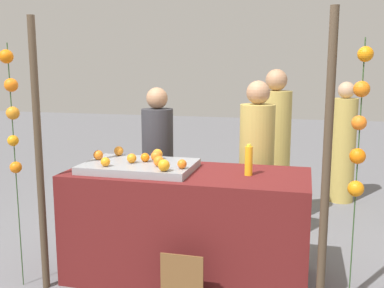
{
  "coord_description": "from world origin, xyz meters",
  "views": [
    {
      "loc": [
        0.9,
        -3.38,
        1.73
      ],
      "look_at": [
        0.0,
        0.15,
        1.1
      ],
      "focal_mm": 41.89,
      "sensor_mm": 36.0,
      "label": 1
    }
  ],
  "objects_px": {
    "stall_counter": "(187,225)",
    "vendor_right": "(256,173)",
    "orange_0": "(98,155)",
    "orange_1": "(157,154)",
    "chalkboard_sign": "(182,286)",
    "vendor_left": "(158,171)",
    "juice_bottle": "(249,160)"
  },
  "relations": [
    {
      "from": "vendor_right",
      "to": "orange_1",
      "type": "bearing_deg",
      "value": -142.34
    },
    {
      "from": "stall_counter",
      "to": "vendor_right",
      "type": "relative_size",
      "value": 1.2
    },
    {
      "from": "orange_0",
      "to": "juice_bottle",
      "type": "bearing_deg",
      "value": 0.64
    },
    {
      "from": "chalkboard_sign",
      "to": "vendor_left",
      "type": "bearing_deg",
      "value": 114.95
    },
    {
      "from": "stall_counter",
      "to": "vendor_right",
      "type": "bearing_deg",
      "value": 56.93
    },
    {
      "from": "stall_counter",
      "to": "orange_1",
      "type": "relative_size",
      "value": 22.11
    },
    {
      "from": "orange_0",
      "to": "orange_1",
      "type": "height_order",
      "value": "orange_1"
    },
    {
      "from": "stall_counter",
      "to": "chalkboard_sign",
      "type": "bearing_deg",
      "value": -78.81
    },
    {
      "from": "orange_0",
      "to": "chalkboard_sign",
      "type": "height_order",
      "value": "orange_0"
    },
    {
      "from": "stall_counter",
      "to": "chalkboard_sign",
      "type": "distance_m",
      "value": 0.64
    },
    {
      "from": "vendor_left",
      "to": "orange_1",
      "type": "bearing_deg",
      "value": -71.46
    },
    {
      "from": "chalkboard_sign",
      "to": "vendor_left",
      "type": "relative_size",
      "value": 0.31
    },
    {
      "from": "orange_1",
      "to": "vendor_left",
      "type": "xyz_separation_m",
      "value": [
        -0.2,
        0.59,
        -0.29
      ]
    },
    {
      "from": "orange_0",
      "to": "vendor_right",
      "type": "relative_size",
      "value": 0.05
    },
    {
      "from": "orange_0",
      "to": "juice_bottle",
      "type": "relative_size",
      "value": 0.33
    },
    {
      "from": "stall_counter",
      "to": "juice_bottle",
      "type": "distance_m",
      "value": 0.75
    },
    {
      "from": "orange_0",
      "to": "juice_bottle",
      "type": "height_order",
      "value": "juice_bottle"
    },
    {
      "from": "stall_counter",
      "to": "orange_0",
      "type": "height_order",
      "value": "orange_0"
    },
    {
      "from": "stall_counter",
      "to": "orange_0",
      "type": "xyz_separation_m",
      "value": [
        -0.77,
        -0.01,
        0.55
      ]
    },
    {
      "from": "stall_counter",
      "to": "orange_1",
      "type": "height_order",
      "value": "orange_1"
    },
    {
      "from": "chalkboard_sign",
      "to": "orange_1",
      "type": "bearing_deg",
      "value": 119.73
    },
    {
      "from": "orange_1",
      "to": "juice_bottle",
      "type": "height_order",
      "value": "juice_bottle"
    },
    {
      "from": "juice_bottle",
      "to": "orange_1",
      "type": "bearing_deg",
      "value": 170.45
    },
    {
      "from": "juice_bottle",
      "to": "vendor_right",
      "type": "relative_size",
      "value": 0.15
    },
    {
      "from": "stall_counter",
      "to": "vendor_left",
      "type": "relative_size",
      "value": 1.26
    },
    {
      "from": "vendor_left",
      "to": "stall_counter",
      "type": "bearing_deg",
      "value": -55.69
    },
    {
      "from": "orange_1",
      "to": "chalkboard_sign",
      "type": "bearing_deg",
      "value": -60.27
    },
    {
      "from": "stall_counter",
      "to": "vendor_left",
      "type": "bearing_deg",
      "value": 124.31
    },
    {
      "from": "orange_0",
      "to": "orange_1",
      "type": "distance_m",
      "value": 0.5
    },
    {
      "from": "chalkboard_sign",
      "to": "orange_0",
      "type": "bearing_deg",
      "value": 146.95
    },
    {
      "from": "orange_0",
      "to": "orange_1",
      "type": "relative_size",
      "value": 0.93
    },
    {
      "from": "stall_counter",
      "to": "chalkboard_sign",
      "type": "relative_size",
      "value": 4.1
    }
  ]
}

